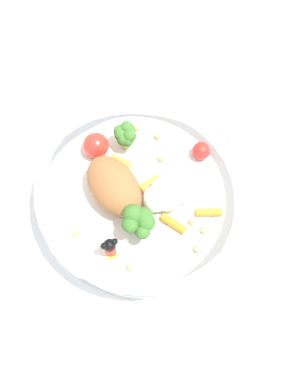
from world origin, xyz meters
name	(u,v)px	position (x,y,z in m)	size (l,w,h in m)	color
ground_plane	(147,199)	(0.00, 0.00, 0.00)	(2.40, 2.40, 0.00)	white
food_container	(142,191)	(0.00, 0.01, 0.03)	(0.26, 0.26, 0.06)	white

